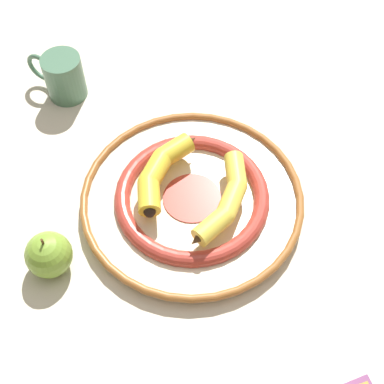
{
  "coord_description": "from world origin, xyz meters",
  "views": [
    {
      "loc": [
        0.26,
        -0.46,
        0.81
      ],
      "look_at": [
        -0.03,
        -0.03,
        0.04
      ],
      "focal_mm": 50.0,
      "sensor_mm": 36.0,
      "label": 1
    }
  ],
  "objects_px": {
    "banana_a": "(161,170)",
    "banana_b": "(226,200)",
    "apple": "(49,255)",
    "decorative_bowl": "(192,199)",
    "coffee_mug": "(63,76)"
  },
  "relations": [
    {
      "from": "banana_a",
      "to": "banana_b",
      "type": "bearing_deg",
      "value": 84.27
    },
    {
      "from": "banana_a",
      "to": "apple",
      "type": "relative_size",
      "value": 2.15
    },
    {
      "from": "banana_b",
      "to": "apple",
      "type": "relative_size",
      "value": 2.28
    },
    {
      "from": "apple",
      "to": "banana_a",
      "type": "bearing_deg",
      "value": 75.51
    },
    {
      "from": "decorative_bowl",
      "to": "banana_a",
      "type": "relative_size",
      "value": 2.07
    },
    {
      "from": "decorative_bowl",
      "to": "banana_a",
      "type": "bearing_deg",
      "value": -178.12
    },
    {
      "from": "coffee_mug",
      "to": "decorative_bowl",
      "type": "bearing_deg",
      "value": 160.79
    },
    {
      "from": "decorative_bowl",
      "to": "apple",
      "type": "bearing_deg",
      "value": -118.16
    },
    {
      "from": "banana_a",
      "to": "coffee_mug",
      "type": "bearing_deg",
      "value": -116.22
    },
    {
      "from": "banana_a",
      "to": "banana_b",
      "type": "xyz_separation_m",
      "value": [
        0.13,
        0.01,
        -0.0
      ]
    },
    {
      "from": "coffee_mug",
      "to": "banana_b",
      "type": "bearing_deg",
      "value": 163.76
    },
    {
      "from": "decorative_bowl",
      "to": "apple",
      "type": "height_order",
      "value": "apple"
    },
    {
      "from": "decorative_bowl",
      "to": "coffee_mug",
      "type": "bearing_deg",
      "value": 167.43
    },
    {
      "from": "banana_b",
      "to": "coffee_mug",
      "type": "height_order",
      "value": "coffee_mug"
    },
    {
      "from": "banana_a",
      "to": "apple",
      "type": "height_order",
      "value": "apple"
    }
  ]
}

